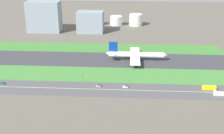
{
  "coord_description": "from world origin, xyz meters",
  "views": [
    {
      "loc": [
        32.12,
        -294.55,
        107.25
      ],
      "look_at": [
        16.0,
        -36.5,
        6.0
      ],
      "focal_mm": 47.3,
      "sensor_mm": 36.0,
      "label": 1
    }
  ],
  "objects_px": {
    "truck_0": "(219,93)",
    "fuel_tank_east": "(136,20)",
    "car_2": "(126,86)",
    "bus_1": "(209,88)",
    "terminal_building": "(44,17)",
    "traffic_light": "(83,78)",
    "airliner": "(135,55)",
    "car_3": "(99,86)",
    "fuel_tank_west": "(96,21)",
    "car_1": "(2,83)",
    "fuel_tank_centre": "(116,21)",
    "hangar_building": "(90,22)"
  },
  "relations": [
    {
      "from": "car_2",
      "to": "truck_0",
      "type": "distance_m",
      "value": 75.26
    },
    {
      "from": "terminal_building",
      "to": "fuel_tank_east",
      "type": "relative_size",
      "value": 2.31
    },
    {
      "from": "bus_1",
      "to": "traffic_light",
      "type": "height_order",
      "value": "traffic_light"
    },
    {
      "from": "truck_0",
      "to": "traffic_light",
      "type": "height_order",
      "value": "traffic_light"
    },
    {
      "from": "bus_1",
      "to": "car_1",
      "type": "bearing_deg",
      "value": 180.0
    },
    {
      "from": "car_1",
      "to": "truck_0",
      "type": "height_order",
      "value": "truck_0"
    },
    {
      "from": "car_3",
      "to": "terminal_building",
      "type": "bearing_deg",
      "value": 117.97
    },
    {
      "from": "traffic_light",
      "to": "fuel_tank_centre",
      "type": "height_order",
      "value": "fuel_tank_centre"
    },
    {
      "from": "truck_0",
      "to": "traffic_light",
      "type": "distance_m",
      "value": 113.8
    },
    {
      "from": "car_2",
      "to": "fuel_tank_centre",
      "type": "height_order",
      "value": "fuel_tank_centre"
    },
    {
      "from": "airliner",
      "to": "terminal_building",
      "type": "xyz_separation_m",
      "value": [
        -128.32,
        114.0,
        15.27
      ]
    },
    {
      "from": "traffic_light",
      "to": "fuel_tank_centre",
      "type": "bearing_deg",
      "value": 85.12
    },
    {
      "from": "truck_0",
      "to": "hangar_building",
      "type": "relative_size",
      "value": 0.23
    },
    {
      "from": "car_3",
      "to": "car_1",
      "type": "relative_size",
      "value": 1.0
    },
    {
      "from": "car_3",
      "to": "terminal_building",
      "type": "height_order",
      "value": "terminal_building"
    },
    {
      "from": "car_2",
      "to": "fuel_tank_east",
      "type": "distance_m",
      "value": 227.42
    },
    {
      "from": "hangar_building",
      "to": "fuel_tank_east",
      "type": "bearing_deg",
      "value": 34.77
    },
    {
      "from": "traffic_light",
      "to": "truck_0",
      "type": "bearing_deg",
      "value": -9.1
    },
    {
      "from": "airliner",
      "to": "traffic_light",
      "type": "xyz_separation_m",
      "value": [
        -46.64,
        -60.01,
        -1.94
      ]
    },
    {
      "from": "fuel_tank_west",
      "to": "traffic_light",
      "type": "bearing_deg",
      "value": -86.5
    },
    {
      "from": "car_2",
      "to": "bus_1",
      "type": "relative_size",
      "value": 0.38
    },
    {
      "from": "airliner",
      "to": "car_2",
      "type": "bearing_deg",
      "value": -97.44
    },
    {
      "from": "terminal_building",
      "to": "fuel_tank_west",
      "type": "xyz_separation_m",
      "value": [
        68.28,
        45.0,
        -14.62
      ]
    },
    {
      "from": "airliner",
      "to": "car_3",
      "type": "distance_m",
      "value": 75.2
    },
    {
      "from": "car_3",
      "to": "car_1",
      "type": "height_order",
      "value": "same"
    },
    {
      "from": "fuel_tank_centre",
      "to": "fuel_tank_east",
      "type": "height_order",
      "value": "fuel_tank_east"
    },
    {
      "from": "airliner",
      "to": "truck_0",
      "type": "height_order",
      "value": "airliner"
    },
    {
      "from": "traffic_light",
      "to": "fuel_tank_west",
      "type": "height_order",
      "value": "fuel_tank_west"
    },
    {
      "from": "hangar_building",
      "to": "fuel_tank_east",
      "type": "distance_m",
      "value": 79.13
    },
    {
      "from": "bus_1",
      "to": "fuel_tank_centre",
      "type": "xyz_separation_m",
      "value": [
        -88.61,
        227.0,
        5.32
      ]
    },
    {
      "from": "car_2",
      "to": "fuel_tank_centre",
      "type": "bearing_deg",
      "value": 94.8
    },
    {
      "from": "car_1",
      "to": "traffic_light",
      "type": "bearing_deg",
      "value": 6.58
    },
    {
      "from": "airliner",
      "to": "terminal_building",
      "type": "relative_size",
      "value": 1.4
    },
    {
      "from": "truck_0",
      "to": "car_1",
      "type": "bearing_deg",
      "value": -3.15
    },
    {
      "from": "bus_1",
      "to": "hangar_building",
      "type": "distance_m",
      "value": 220.11
    },
    {
      "from": "airliner",
      "to": "fuel_tank_east",
      "type": "bearing_deg",
      "value": 89.14
    },
    {
      "from": "traffic_light",
      "to": "hangar_building",
      "type": "relative_size",
      "value": 0.2
    },
    {
      "from": "airliner",
      "to": "bus_1",
      "type": "relative_size",
      "value": 5.6
    },
    {
      "from": "car_2",
      "to": "car_1",
      "type": "height_order",
      "value": "same"
    },
    {
      "from": "car_1",
      "to": "fuel_tank_west",
      "type": "bearing_deg",
      "value": 76.17
    },
    {
      "from": "car_3",
      "to": "car_2",
      "type": "bearing_deg",
      "value": 0.0
    },
    {
      "from": "car_2",
      "to": "fuel_tank_west",
      "type": "bearing_deg",
      "value": 102.7
    },
    {
      "from": "terminal_building",
      "to": "bus_1",
      "type": "bearing_deg",
      "value": -43.92
    },
    {
      "from": "bus_1",
      "to": "fuel_tank_west",
      "type": "height_order",
      "value": "fuel_tank_west"
    },
    {
      "from": "airliner",
      "to": "car_2",
      "type": "relative_size",
      "value": 14.77
    },
    {
      "from": "car_1",
      "to": "fuel_tank_east",
      "type": "distance_m",
      "value": 256.1
    },
    {
      "from": "fuel_tank_centre",
      "to": "car_3",
      "type": "bearing_deg",
      "value": -90.94
    },
    {
      "from": "fuel_tank_centre",
      "to": "fuel_tank_east",
      "type": "distance_m",
      "value": 30.36
    },
    {
      "from": "truck_0",
      "to": "fuel_tank_east",
      "type": "relative_size",
      "value": 0.42
    },
    {
      "from": "bus_1",
      "to": "terminal_building",
      "type": "relative_size",
      "value": 0.25
    }
  ]
}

